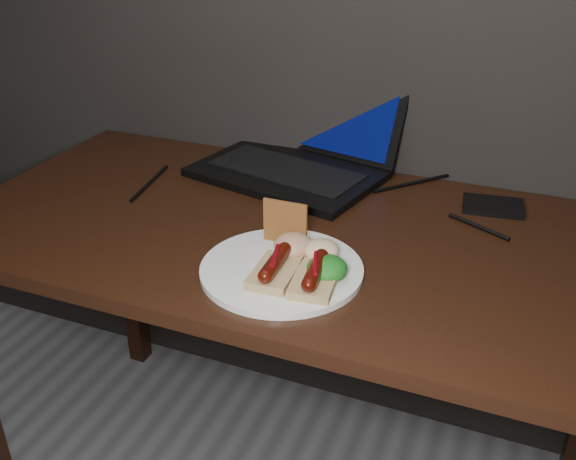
% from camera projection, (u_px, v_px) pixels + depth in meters
% --- Properties ---
extents(desk, '(1.40, 0.70, 0.75)m').
position_uv_depth(desk, '(293.00, 265.00, 1.32)').
color(desk, black).
rests_on(desk, ground).
extents(laptop, '(0.48, 0.44, 0.25)m').
position_uv_depth(laptop, '(301.00, 149.00, 1.52)').
color(laptop, black).
rests_on(laptop, desk).
extents(hard_drive, '(0.13, 0.09, 0.02)m').
position_uv_depth(hard_drive, '(493.00, 206.00, 1.35)').
color(hard_drive, black).
rests_on(hard_drive, desk).
extents(desk_cables, '(0.81, 0.44, 0.01)m').
position_uv_depth(desk_cables, '(325.00, 199.00, 1.39)').
color(desk_cables, black).
rests_on(desk_cables, desk).
extents(plate, '(0.31, 0.31, 0.01)m').
position_uv_depth(plate, '(282.00, 270.00, 1.13)').
color(plate, white).
rests_on(plate, desk).
extents(bread_sausage_center, '(0.08, 0.12, 0.04)m').
position_uv_depth(bread_sausage_center, '(275.00, 268.00, 1.09)').
color(bread_sausage_center, tan).
rests_on(bread_sausage_center, plate).
extents(bread_sausage_right, '(0.08, 0.12, 0.04)m').
position_uv_depth(bread_sausage_right, '(315.00, 276.00, 1.07)').
color(bread_sausage_right, tan).
rests_on(bread_sausage_right, plate).
extents(crispbread, '(0.09, 0.01, 0.08)m').
position_uv_depth(crispbread, '(285.00, 223.00, 1.18)').
color(crispbread, '#AC682F').
rests_on(crispbread, plate).
extents(salad_greens, '(0.07, 0.07, 0.04)m').
position_uv_depth(salad_greens, '(327.00, 268.00, 1.08)').
color(salad_greens, '#0F4F10').
rests_on(salad_greens, plate).
extents(salsa_mound, '(0.07, 0.07, 0.04)m').
position_uv_depth(salsa_mound, '(293.00, 245.00, 1.15)').
color(salsa_mound, maroon).
rests_on(salsa_mound, plate).
extents(coleslaw_mound, '(0.06, 0.06, 0.04)m').
position_uv_depth(coleslaw_mound, '(321.00, 250.00, 1.14)').
color(coleslaw_mound, beige).
rests_on(coleslaw_mound, plate).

